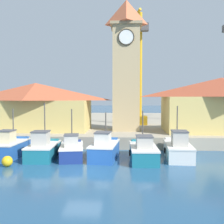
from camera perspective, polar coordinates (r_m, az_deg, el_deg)
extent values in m
plane|color=navy|center=(18.02, -6.39, -12.88)|extent=(300.00, 300.00, 0.00)
cube|color=#9E937F|center=(45.00, -0.55, -2.43)|extent=(120.00, 40.00, 1.19)
cube|color=#2356A8|center=(23.95, -21.14, -7.60)|extent=(1.92, 4.17, 1.18)
cube|color=#2356A8|center=(25.45, -19.39, -5.33)|extent=(1.56, 0.64, 0.24)
cube|color=silver|center=(23.84, -21.17, -6.09)|extent=(1.98, 4.23, 0.12)
cube|color=beige|center=(23.12, -21.97, -5.05)|extent=(1.12, 1.26, 0.95)
cube|color=#4C4C51|center=(23.06, -22.00, -3.78)|extent=(1.20, 1.35, 0.08)
cylinder|color=#4C4742|center=(24.12, -20.70, -2.57)|extent=(0.10, 0.10, 2.73)
torus|color=black|center=(24.57, -23.02, -7.37)|extent=(0.13, 0.52, 0.52)
cube|color=#196B7F|center=(22.38, -14.69, -8.38)|extent=(2.19, 4.26, 1.08)
cube|color=#196B7F|center=(24.01, -13.54, -5.99)|extent=(1.73, 0.67, 0.24)
cube|color=silver|center=(22.27, -14.71, -6.90)|extent=(2.25, 4.32, 0.12)
cube|color=#B2ADA3|center=(21.48, -15.25, -5.64)|extent=(1.26, 1.30, 1.09)
cube|color=#4C4C51|center=(21.40, -15.27, -4.10)|extent=(1.34, 1.39, 0.08)
cylinder|color=#4C4742|center=(22.54, -14.42, -2.34)|extent=(0.10, 0.10, 3.34)
torus|color=black|center=(22.88, -17.19, -8.16)|extent=(0.14, 0.52, 0.52)
cube|color=navy|center=(21.96, -8.75, -8.65)|extent=(2.43, 4.31, 0.99)
cube|color=navy|center=(23.60, -8.60, -6.31)|extent=(1.57, 0.85, 0.24)
cube|color=silver|center=(21.86, -8.76, -7.25)|extent=(2.50, 4.38, 0.12)
cube|color=#B2ADA3|center=(21.07, -8.84, -6.24)|extent=(1.25, 1.38, 0.90)
cube|color=#4C4C51|center=(21.00, -8.85, -4.92)|extent=(1.34, 1.48, 0.08)
cylinder|color=#4C4742|center=(22.14, -8.74, -3.14)|extent=(0.10, 0.10, 2.92)
torus|color=black|center=(22.22, -11.23, -8.54)|extent=(0.21, 0.53, 0.52)
cube|color=#2356A8|center=(21.65, -1.60, -8.54)|extent=(2.29, 4.64, 1.17)
cube|color=#2356A8|center=(23.46, -0.75, -5.87)|extent=(1.65, 0.75, 0.24)
cube|color=silver|center=(21.53, -1.61, -6.88)|extent=(2.36, 4.71, 0.12)
cube|color=beige|center=(20.69, -1.99, -5.83)|extent=(1.25, 1.44, 0.92)
cube|color=#4C4C51|center=(20.61, -1.99, -4.45)|extent=(1.34, 1.53, 0.08)
cylinder|color=#4C4742|center=(21.90, -1.36, -3.30)|extent=(0.10, 0.10, 2.46)
torus|color=black|center=(22.07, -4.15, -8.32)|extent=(0.17, 0.53, 0.52)
cube|color=#196B7F|center=(21.24, 6.81, -8.95)|extent=(2.08, 4.94, 1.06)
cube|color=#196B7F|center=(23.27, 6.35, -6.26)|extent=(1.69, 0.64, 0.24)
cube|color=silver|center=(21.12, 6.82, -7.41)|extent=(2.14, 5.00, 0.12)
cube|color=#B2ADA3|center=(20.20, 7.04, -6.52)|extent=(1.21, 1.50, 0.84)
cube|color=#4C4C51|center=(20.13, 7.05, -5.23)|extent=(1.30, 1.58, 0.08)
cylinder|color=#4C4742|center=(21.52, 6.70, -3.39)|extent=(0.10, 0.10, 2.73)
torus|color=black|center=(21.41, 3.88, -8.83)|extent=(0.13, 0.52, 0.52)
cube|color=silver|center=(22.50, 14.13, -8.30)|extent=(2.25, 5.13, 1.08)
cube|color=silver|center=(24.59, 13.48, -5.76)|extent=(1.68, 0.70, 0.24)
cube|color=silver|center=(22.39, 14.15, -6.82)|extent=(2.32, 5.20, 0.12)
cube|color=#B2ADA3|center=(21.43, 14.47, -5.62)|extent=(1.26, 1.58, 1.10)
cube|color=#4C4C51|center=(21.35, 14.50, -4.06)|extent=(1.34, 1.66, 0.08)
cylinder|color=#4C4742|center=(22.79, 14.01, -2.60)|extent=(0.10, 0.10, 3.07)
torus|color=black|center=(22.63, 11.39, -8.20)|extent=(0.15, 0.53, 0.52)
cube|color=tan|center=(30.44, 3.09, 7.11)|extent=(3.00, 3.00, 11.77)
cube|color=#9C865F|center=(31.44, 3.12, 18.15)|extent=(3.50, 3.50, 0.30)
pyramid|color=#C1603D|center=(31.88, 3.13, 20.85)|extent=(3.50, 3.50, 2.81)
cylinder|color=white|center=(29.55, 3.11, 15.98)|extent=(1.65, 0.12, 1.65)
torus|color=#332D23|center=(29.51, 3.11, 16.00)|extent=(1.77, 0.12, 1.77)
cube|color=tan|center=(31.57, -16.21, -0.69)|extent=(12.15, 5.43, 3.47)
pyramid|color=#B25133|center=(31.51, -16.28, 4.28)|extent=(12.55, 5.83, 2.00)
cube|color=tan|center=(31.42, 22.68, -0.45)|extent=(12.39, 6.41, 3.87)
pyramid|color=#A3472D|center=(31.39, 22.79, 5.01)|extent=(12.79, 6.81, 2.11)
cube|color=#976E11|center=(36.89, 6.05, -1.81)|extent=(2.00, 2.00, 1.20)
cylinder|color=gold|center=(37.03, 6.12, 10.17)|extent=(0.56, 0.56, 14.23)
cylinder|color=gold|center=(40.84, 4.13, 18.54)|extent=(2.88, 5.61, 2.97)
cube|color=#4C4C4C|center=(36.84, 7.15, 17.84)|extent=(1.00, 1.00, 1.00)
sphere|color=gold|center=(20.65, -21.85, -9.91)|extent=(0.77, 0.77, 0.77)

